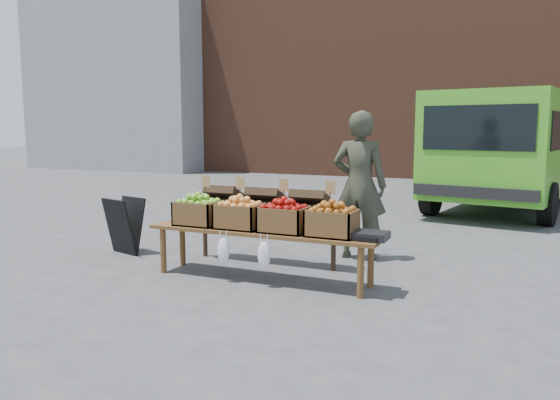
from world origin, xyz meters
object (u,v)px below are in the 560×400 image
at_px(vendor, 360,185).
at_px(back_table, 266,223).
at_px(crate_russet_pears, 240,216).
at_px(display_bench, 262,255).
at_px(crate_red_apples, 284,219).
at_px(delivery_van, 508,153).
at_px(crate_golden_apples, 199,213).
at_px(weighing_scale, 371,236).
at_px(chalkboard_sign, 125,225).
at_px(crate_green_apples, 332,223).

distance_m(vendor, back_table, 1.32).
distance_m(back_table, crate_russet_pears, 0.74).
height_order(display_bench, crate_red_apples, crate_red_apples).
height_order(delivery_van, back_table, delivery_van).
distance_m(crate_golden_apples, crate_red_apples, 1.10).
relative_size(delivery_van, vendor, 2.74).
bearing_deg(delivery_van, crate_russet_pears, -100.04).
relative_size(crate_russet_pears, crate_red_apples, 1.00).
bearing_deg(weighing_scale, chalkboard_sign, 173.46).
xyz_separation_m(crate_russet_pears, crate_green_apples, (1.10, 0.00, 0.00)).
bearing_deg(crate_green_apples, back_table, 147.25).
xyz_separation_m(back_table, weighing_scale, (1.54, -0.72, 0.09)).
relative_size(vendor, crate_red_apples, 3.86).
xyz_separation_m(chalkboard_sign, back_table, (1.98, 0.32, 0.13)).
xyz_separation_m(crate_russet_pears, crate_red_apples, (0.55, 0.00, 0.00)).
height_order(delivery_van, chalkboard_sign, delivery_van).
relative_size(back_table, crate_russet_pears, 4.20).
bearing_deg(crate_red_apples, display_bench, 180.00).
xyz_separation_m(back_table, crate_green_apples, (1.12, -0.72, 0.19)).
xyz_separation_m(display_bench, weighing_scale, (1.25, -0.00, 0.33)).
bearing_deg(chalkboard_sign, back_table, 24.29).
bearing_deg(back_table, display_bench, -67.76).
distance_m(display_bench, crate_red_apples, 0.51).
height_order(crate_green_apples, weighing_scale, crate_green_apples).
bearing_deg(delivery_van, crate_red_apples, -95.97).
height_order(vendor, display_bench, vendor).
distance_m(back_table, display_bench, 0.81).
bearing_deg(crate_green_apples, crate_russet_pears, 180.00).
bearing_deg(chalkboard_sign, vendor, 34.72).
bearing_deg(weighing_scale, display_bench, 180.00).
bearing_deg(back_table, crate_red_apples, -51.66).
height_order(crate_golden_apples, crate_russet_pears, same).
xyz_separation_m(crate_golden_apples, crate_green_apples, (1.65, 0.00, 0.00)).
distance_m(display_bench, crate_green_apples, 0.93).
height_order(display_bench, crate_golden_apples, crate_golden_apples).
bearing_deg(crate_green_apples, display_bench, 180.00).
distance_m(delivery_van, vendor, 5.73).
distance_m(chalkboard_sign, back_table, 2.01).
bearing_deg(crate_green_apples, weighing_scale, -0.00).
bearing_deg(crate_russet_pears, display_bench, 0.00).
relative_size(crate_russet_pears, crate_green_apples, 1.00).
xyz_separation_m(vendor, crate_russet_pears, (-0.98, -1.46, -0.25)).
distance_m(vendor, chalkboard_sign, 3.21).
bearing_deg(weighing_scale, back_table, 155.01).
xyz_separation_m(crate_golden_apples, crate_red_apples, (1.10, 0.00, 0.00)).
xyz_separation_m(vendor, crate_golden_apples, (-1.53, -1.46, -0.25)).
bearing_deg(back_table, weighing_scale, -24.99).
distance_m(delivery_van, weighing_scale, 7.06).
height_order(vendor, weighing_scale, vendor).
bearing_deg(display_bench, crate_golden_apples, 180.00).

